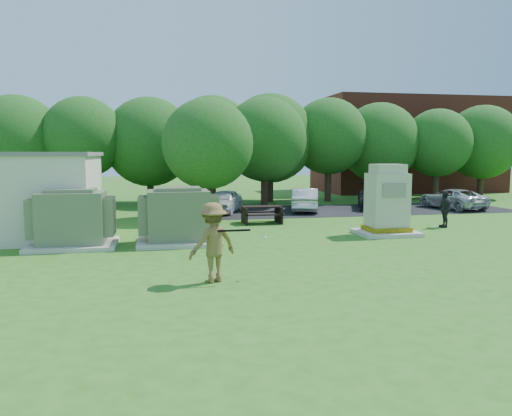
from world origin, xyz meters
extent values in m
plane|color=#2D6619|center=(0.00, 0.00, 0.00)|extent=(120.00, 120.00, 0.00)
cube|color=maroon|center=(18.00, 27.00, 4.00)|extent=(15.00, 8.00, 8.00)
cube|color=#232326|center=(7.00, 13.50, 0.01)|extent=(20.00, 6.00, 0.01)
cube|color=beige|center=(-6.50, 4.50, 0.07)|extent=(3.00, 2.40, 0.15)
cube|color=#627050|center=(-6.50, 4.50, 1.05)|extent=(2.20, 1.80, 1.80)
cube|color=#627050|center=(-6.50, 4.50, 2.01)|extent=(1.60, 1.30, 0.12)
cube|color=#627050|center=(-7.77, 4.50, 1.07)|extent=(0.32, 1.50, 1.35)
cube|color=#627050|center=(-5.23, 4.50, 1.07)|extent=(0.32, 1.50, 1.35)
cube|color=beige|center=(-2.80, 4.50, 0.07)|extent=(3.00, 2.40, 0.15)
cube|color=#5C6849|center=(-2.80, 4.50, 1.05)|extent=(2.20, 1.80, 1.80)
cube|color=#5C6849|center=(-2.80, 4.50, 2.01)|extent=(1.60, 1.30, 0.12)
cube|color=#5C6849|center=(-4.07, 4.50, 1.07)|extent=(0.32, 1.50, 1.35)
cube|color=#5C6849|center=(-1.53, 4.50, 1.07)|extent=(0.32, 1.50, 1.35)
cube|color=beige|center=(5.57, 4.82, 0.08)|extent=(2.35, 1.93, 0.16)
cube|color=yellow|center=(5.57, 4.82, 0.26)|extent=(1.66, 1.34, 0.19)
cube|color=#BBB99B|center=(5.57, 4.82, 1.42)|extent=(1.50, 1.18, 2.14)
cube|color=#BBB99B|center=(5.57, 4.82, 2.68)|extent=(1.23, 0.96, 0.37)
cube|color=gray|center=(5.57, 4.20, 1.85)|extent=(0.96, 0.04, 0.54)
cube|color=black|center=(1.28, 9.09, 0.79)|extent=(1.91, 0.74, 0.06)
cube|color=black|center=(1.28, 9.67, 0.47)|extent=(1.91, 0.27, 0.05)
cube|color=black|center=(1.28, 8.50, 0.47)|extent=(1.91, 0.27, 0.05)
cube|color=black|center=(0.45, 9.09, 0.39)|extent=(0.09, 1.44, 0.79)
cube|color=black|center=(2.11, 9.09, 0.39)|extent=(0.09, 1.44, 0.79)
imported|color=brown|center=(-2.18, -1.29, 1.03)|extent=(1.53, 1.27, 2.06)
imported|color=#212227|center=(6.19, 4.55, 0.75)|extent=(0.58, 0.42, 1.51)
imported|color=black|center=(9.01, 6.19, 0.83)|extent=(0.53, 1.02, 1.66)
imported|color=silver|center=(0.08, 13.65, 0.64)|extent=(2.82, 4.07, 1.29)
imported|color=silver|center=(4.74, 13.41, 0.67)|extent=(2.58, 4.27, 1.33)
imported|color=black|center=(9.28, 13.97, 0.72)|extent=(3.71, 5.39, 1.45)
imported|color=silver|center=(13.67, 12.92, 0.60)|extent=(2.75, 4.61, 1.20)
cylinder|color=black|center=(-1.65, -1.47, 1.35)|extent=(0.85, 0.07, 0.06)
cylinder|color=maroon|center=(-2.01, -1.43, 1.35)|extent=(0.22, 0.07, 0.06)
sphere|color=white|center=(-0.77, -1.15, 1.08)|extent=(0.09, 0.09, 0.09)
cylinder|color=#47301E|center=(-12.00, 19.40, 1.20)|extent=(0.44, 0.44, 2.40)
sphere|color=#235B1C|center=(-12.00, 19.40, 4.08)|extent=(5.60, 5.60, 5.60)
cylinder|color=#47301E|center=(-8.00, 18.80, 1.40)|extent=(0.44, 0.44, 2.80)
sphere|color=#235B1C|center=(-8.00, 18.80, 4.30)|extent=(5.00, 5.00, 5.00)
cylinder|color=#47301E|center=(-4.00, 19.60, 1.15)|extent=(0.44, 0.44, 2.30)
sphere|color=#235B1C|center=(-4.00, 19.60, 4.04)|extent=(5.80, 5.80, 5.80)
cylinder|color=#47301E|center=(0.00, 18.70, 1.35)|extent=(0.44, 0.44, 2.70)
sphere|color=#235B1C|center=(0.00, 18.70, 4.32)|extent=(5.40, 5.40, 5.40)
cylinder|color=#47301E|center=(4.00, 19.30, 1.25)|extent=(0.44, 0.44, 2.50)
sphere|color=#235B1C|center=(4.00, 19.30, 4.30)|extent=(6.00, 6.00, 6.00)
cylinder|color=#47301E|center=(8.00, 18.90, 1.45)|extent=(0.44, 0.44, 2.90)
sphere|color=#235B1C|center=(8.00, 18.90, 4.46)|extent=(5.20, 5.20, 5.20)
cylinder|color=#47301E|center=(12.00, 19.50, 1.20)|extent=(0.44, 0.44, 2.40)
sphere|color=#235B1C|center=(12.00, 19.50, 4.08)|extent=(5.60, 5.60, 5.60)
cylinder|color=#47301E|center=(16.00, 18.60, 1.30)|extent=(0.44, 0.44, 2.60)
sphere|color=#235B1C|center=(16.00, 18.60, 4.04)|extent=(4.80, 4.80, 4.80)
cylinder|color=#47301E|center=(20.00, 19.20, 1.25)|extent=(0.44, 0.44, 2.50)
sphere|color=#235B1C|center=(20.00, 19.20, 4.12)|extent=(5.40, 5.40, 5.40)
cylinder|color=#47301E|center=(-1.00, 11.50, 1.20)|extent=(0.44, 0.44, 2.40)
sphere|color=#235B1C|center=(-1.00, 11.50, 3.78)|extent=(4.60, 4.60, 4.60)
cylinder|color=#47301E|center=(3.00, 16.50, 1.30)|extent=(0.44, 0.44, 2.60)
sphere|color=#235B1C|center=(3.00, 16.50, 4.16)|extent=(5.20, 5.20, 5.20)
camera|label=1|loc=(-3.52, -13.84, 3.30)|focal=35.00mm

